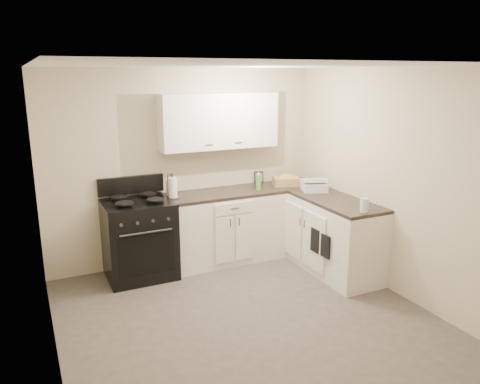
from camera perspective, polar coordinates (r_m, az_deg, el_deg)
name	(u,v)px	position (r m, az deg, el deg)	size (l,w,h in m)	color
floor	(246,317)	(4.97, 0.69, -15.04)	(3.60, 3.60, 0.00)	#473F38
ceiling	(246,65)	(4.33, 0.79, 15.18)	(3.60, 3.60, 0.00)	white
wall_back	(185,167)	(6.11, -6.72, 3.04)	(3.60, 3.60, 0.00)	beige
wall_right	(390,182)	(5.50, 17.83, 1.18)	(3.60, 3.60, 0.00)	beige
wall_left	(44,225)	(4.06, -22.76, -3.78)	(3.60, 3.60, 0.00)	beige
wall_front	(373,269)	(3.07, 15.90, -9.00)	(3.60, 3.60, 0.00)	beige
base_cabinets_back	(225,228)	(6.20, -1.87, -4.37)	(1.55, 0.60, 0.90)	white
base_cabinets_right	(321,231)	(6.16, 9.82, -4.69)	(0.60, 1.90, 0.90)	white
countertop_back	(224,193)	(6.06, -1.91, -0.16)	(1.55, 0.60, 0.04)	black
countertop_right	(322,196)	(6.03, 10.01, -0.46)	(0.60, 1.90, 0.04)	black
upper_cabinets	(219,121)	(6.04, -2.56, 8.65)	(1.55, 0.30, 0.70)	white
stove	(139,240)	(5.84, -12.17, -5.80)	(0.81, 0.69, 0.98)	black
knife_block	(170,189)	(5.88, -8.47, 0.42)	(0.09, 0.08, 0.20)	tan
paper_towel	(173,188)	(5.78, -8.21, 0.51)	(0.11, 0.11, 0.26)	white
soap_bottle	(259,182)	(6.16, 2.27, 1.20)	(0.07, 0.07, 0.20)	green
picture_frame	(259,177)	(6.53, 2.30, 1.82)	(0.13, 0.02, 0.16)	black
wicker_basket	(286,181)	(6.42, 5.64, 1.30)	(0.34, 0.23, 0.11)	tan
countertop_grill	(314,187)	(6.17, 9.03, 0.64)	(0.30, 0.28, 0.11)	white
glass_jar	(365,205)	(5.33, 14.94, -1.57)	(0.10, 0.10, 0.16)	silver
oven_mitt_near	(325,246)	(5.56, 10.36, -6.54)	(0.02, 0.16, 0.27)	black
oven_mitt_far	(315,240)	(5.71, 9.15, -5.86)	(0.02, 0.17, 0.29)	black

